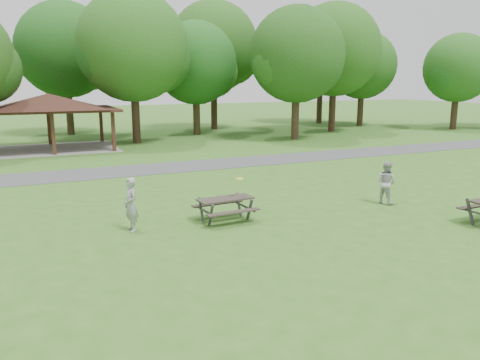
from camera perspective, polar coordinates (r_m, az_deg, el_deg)
name	(u,v)px	position (r m, az deg, el deg)	size (l,w,h in m)	color
ground	(269,261)	(12.39, 3.50, -9.85)	(160.00, 160.00, 0.00)	#31611B
asphalt_path	(144,169)	(25.16, -11.58, 1.26)	(120.00, 3.20, 0.02)	#424144
pavilion	(49,104)	(34.20, -22.29, 8.57)	(8.60, 7.01, 3.76)	#341F13
tree_row_e	(134,50)	(36.02, -12.80, 15.22)	(8.40, 8.00, 11.02)	black
tree_row_f	(196,66)	(40.97, -5.33, 13.72)	(7.35, 7.00, 9.55)	#312315
tree_row_g	(298,58)	(37.66, 7.03, 14.58)	(7.77, 7.40, 10.25)	#322116
tree_row_h	(335,53)	(43.92, 11.53, 14.97)	(8.61, 8.20, 11.37)	#301D15
tree_row_i	(363,67)	(50.28, 14.77, 13.15)	(7.14, 6.80, 9.52)	#2F2015
tree_row_j	(459,70)	(49.74, 25.09, 12.04)	(6.72, 6.40, 8.96)	#301F15
tree_deep_b	(66,53)	(43.37, -20.41, 14.33)	(8.40, 8.00, 11.13)	#322216
tree_deep_c	(214,49)	(45.37, -3.15, 15.62)	(8.82, 8.40, 11.90)	#311E15
tree_deep_d	(322,57)	(52.76, 9.93, 14.51)	(8.40, 8.00, 11.27)	black
picnic_table_middle	(225,203)	(15.62, -1.80, -2.88)	(1.94, 1.60, 0.81)	#2C2620
frisbee_in_flight	(240,179)	(15.60, -0.02, 0.15)	(0.29, 0.29, 0.02)	yellow
frisbee_thrower	(131,205)	(14.89, -13.17, -2.94)	(0.62, 0.40, 1.69)	#939395
frisbee_catcher	(386,183)	(18.60, 17.36, -0.30)	(0.79, 0.62, 1.63)	#AEAEB0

